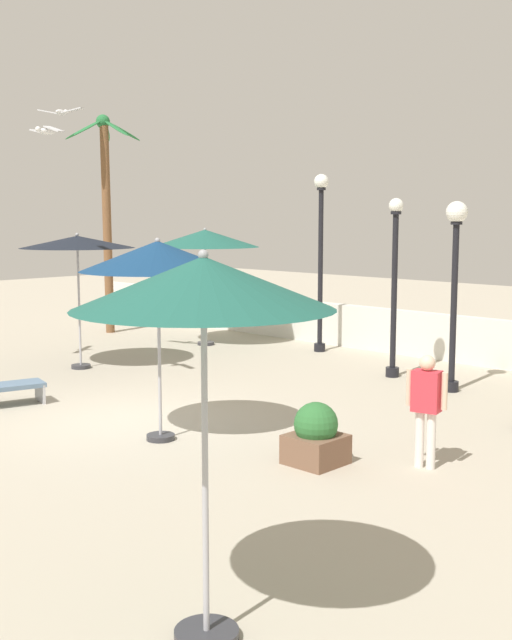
{
  "coord_description": "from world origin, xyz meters",
  "views": [
    {
      "loc": [
        10.24,
        -7.51,
        3.33
      ],
      "look_at": [
        0.0,
        2.99,
        1.4
      ],
      "focal_mm": 44.37,
      "sensor_mm": 36.0,
      "label": 1
    }
  ],
  "objects_px": {
    "patio_umbrella_2": "(205,239)",
    "planter": "(316,436)",
    "palm_tree_2": "(106,201)",
    "lamp_post_3": "(321,246)",
    "guest_1": "(426,401)",
    "lamp_post_0": "(455,267)",
    "seagull_0": "(61,112)",
    "patio_umbrella_0": "(158,257)",
    "seagull_1": "(46,131)",
    "lamp_post_1": "(394,281)",
    "patio_umbrella_3": "(204,289)",
    "patio_umbrella_4": "(77,243)"
  },
  "relations": [
    {
      "from": "patio_umbrella_2",
      "to": "lamp_post_0",
      "type": "bearing_deg",
      "value": -3.26
    },
    {
      "from": "patio_umbrella_3",
      "to": "patio_umbrella_0",
      "type": "bearing_deg",
      "value": 144.73
    },
    {
      "from": "lamp_post_1",
      "to": "seagull_0",
      "type": "relative_size",
      "value": 3.25
    },
    {
      "from": "seagull_1",
      "to": "seagull_0",
      "type": "bearing_deg",
      "value": 142.02
    },
    {
      "from": "lamp_post_0",
      "to": "guest_1",
      "type": "height_order",
      "value": "lamp_post_0"
    },
    {
      "from": "seagull_0",
      "to": "seagull_1",
      "type": "height_order",
      "value": "seagull_0"
    },
    {
      "from": "patio_umbrella_0",
      "to": "lamp_post_1",
      "type": "relative_size",
      "value": 0.82
    },
    {
      "from": "palm_tree_2",
      "to": "lamp_post_3",
      "type": "relative_size",
      "value": 1.42
    },
    {
      "from": "lamp_post_0",
      "to": "seagull_1",
      "type": "height_order",
      "value": "seagull_1"
    },
    {
      "from": "guest_1",
      "to": "planter",
      "type": "height_order",
      "value": "guest_1"
    },
    {
      "from": "patio_umbrella_4",
      "to": "planter",
      "type": "xyz_separation_m",
      "value": [
        8.08,
        -1.59,
        -2.37
      ]
    },
    {
      "from": "patio_umbrella_2",
      "to": "seagull_1",
      "type": "xyz_separation_m",
      "value": [
        2.05,
        -5.75,
        2.13
      ]
    },
    {
      "from": "patio_umbrella_0",
      "to": "guest_1",
      "type": "height_order",
      "value": "patio_umbrella_0"
    },
    {
      "from": "guest_1",
      "to": "seagull_0",
      "type": "bearing_deg",
      "value": 175.5
    },
    {
      "from": "patio_umbrella_2",
      "to": "lamp_post_0",
      "type": "height_order",
      "value": "lamp_post_0"
    },
    {
      "from": "patio_umbrella_3",
      "to": "lamp_post_0",
      "type": "distance_m",
      "value": 9.85
    },
    {
      "from": "lamp_post_3",
      "to": "guest_1",
      "type": "distance_m",
      "value": 9.33
    },
    {
      "from": "seagull_0",
      "to": "seagull_1",
      "type": "xyz_separation_m",
      "value": [
        2.22,
        -1.74,
        -0.69
      ]
    },
    {
      "from": "patio_umbrella_0",
      "to": "seagull_0",
      "type": "bearing_deg",
      "value": 159.08
    },
    {
      "from": "seagull_0",
      "to": "patio_umbrella_0",
      "type": "bearing_deg",
      "value": -20.92
    },
    {
      "from": "lamp_post_1",
      "to": "lamp_post_3",
      "type": "distance_m",
      "value": 3.43
    },
    {
      "from": "lamp_post_1",
      "to": "seagull_0",
      "type": "height_order",
      "value": "seagull_0"
    },
    {
      "from": "lamp_post_1",
      "to": "planter",
      "type": "xyz_separation_m",
      "value": [
        2.62,
        -5.61,
        -1.63
      ]
    },
    {
      "from": "palm_tree_2",
      "to": "seagull_0",
      "type": "relative_size",
      "value": 5.42
    },
    {
      "from": "patio_umbrella_0",
      "to": "patio_umbrella_3",
      "type": "distance_m",
      "value": 5.74
    },
    {
      "from": "patio_umbrella_2",
      "to": "patio_umbrella_3",
      "type": "distance_m",
      "value": 14.48
    },
    {
      "from": "patio_umbrella_3",
      "to": "palm_tree_2",
      "type": "xyz_separation_m",
      "value": [
        -14.44,
        9.28,
        0.96
      ]
    },
    {
      "from": "lamp_post_0",
      "to": "seagull_0",
      "type": "distance_m",
      "value": 9.02
    },
    {
      "from": "patio_umbrella_4",
      "to": "seagull_0",
      "type": "distance_m",
      "value": 2.88
    },
    {
      "from": "palm_tree_2",
      "to": "guest_1",
      "type": "relative_size",
      "value": 4.03
    },
    {
      "from": "patio_umbrella_4",
      "to": "lamp_post_3",
      "type": "distance_m",
      "value": 5.87
    },
    {
      "from": "palm_tree_2",
      "to": "guest_1",
      "type": "height_order",
      "value": "palm_tree_2"
    },
    {
      "from": "lamp_post_3",
      "to": "seagull_0",
      "type": "height_order",
      "value": "seagull_0"
    },
    {
      "from": "seagull_0",
      "to": "lamp_post_1",
      "type": "bearing_deg",
      "value": 33.37
    },
    {
      "from": "patio_umbrella_2",
      "to": "palm_tree_2",
      "type": "xyz_separation_m",
      "value": [
        -3.7,
        -0.42,
        1.0
      ]
    },
    {
      "from": "patio_umbrella_2",
      "to": "patio_umbrella_3",
      "type": "height_order",
      "value": "patio_umbrella_3"
    },
    {
      "from": "patio_umbrella_2",
      "to": "patio_umbrella_4",
      "type": "distance_m",
      "value": 4.09
    },
    {
      "from": "patio_umbrella_2",
      "to": "seagull_0",
      "type": "distance_m",
      "value": 4.91
    },
    {
      "from": "patio_umbrella_2",
      "to": "planter",
      "type": "distance_m",
      "value": 10.46
    },
    {
      "from": "patio_umbrella_4",
      "to": "seagull_0",
      "type": "relative_size",
      "value": 2.62
    },
    {
      "from": "palm_tree_2",
      "to": "lamp_post_0",
      "type": "relative_size",
      "value": 1.71
    },
    {
      "from": "lamp_post_3",
      "to": "seagull_1",
      "type": "bearing_deg",
      "value": -95.72
    },
    {
      "from": "patio_umbrella_0",
      "to": "guest_1",
      "type": "distance_m",
      "value": 4.32
    },
    {
      "from": "guest_1",
      "to": "lamp_post_3",
      "type": "bearing_deg",
      "value": 138.46
    },
    {
      "from": "patio_umbrella_4",
      "to": "lamp_post_3",
      "type": "xyz_separation_m",
      "value": [
        2.37,
        5.37,
        -0.14
      ]
    },
    {
      "from": "patio_umbrella_4",
      "to": "planter",
      "type": "bearing_deg",
      "value": -11.12
    },
    {
      "from": "lamp_post_0",
      "to": "seagull_1",
      "type": "distance_m",
      "value": 7.99
    },
    {
      "from": "lamp_post_1",
      "to": "patio_umbrella_0",
      "type": "bearing_deg",
      "value": -88.13
    },
    {
      "from": "lamp_post_1",
      "to": "seagull_0",
      "type": "distance_m",
      "value": 8.04
    },
    {
      "from": "patio_umbrella_3",
      "to": "planter",
      "type": "height_order",
      "value": "patio_umbrella_3"
    }
  ]
}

